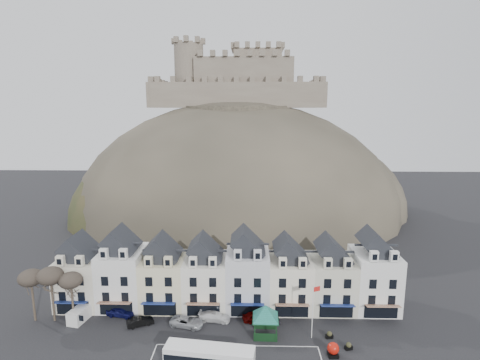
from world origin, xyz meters
The scene contains 19 objects.
townhouse_terrace centered at (0.15, 15.97, 5.30)m, with size 54.40×9.35×11.80m.
castle_hill centered at (1.25, 68.95, 0.11)m, with size 100.00×76.00×68.00m.
castle centered at (0.51, 75.93, 40.19)m, with size 50.20×22.20×22.00m.
tree_left_far centered at (-29.00, 10.50, 6.90)m, with size 3.61×3.61×8.24m.
tree_left_mid centered at (-26.00, 10.50, 7.24)m, with size 3.78×3.78×8.64m.
tree_left_near centered at (-23.00, 10.50, 6.55)m, with size 3.43×3.43×7.84m.
bus centered at (-1.23, 0.14, 1.74)m, with size 11.36×3.98×3.14m.
bus_shelter centered at (5.96, 7.52, 3.59)m, with size 7.29×7.29×4.63m.
red_buoy centered at (14.59, 3.09, 0.97)m, with size 1.54×1.54×1.90m.
flagpole centered at (12.55, 7.08, 4.51)m, with size 1.06×0.52×7.90m.
white_van centered at (-22.07, 10.92, 1.02)m, with size 2.80×4.75×2.03m.
planter_west centered at (17.00, 4.53, 0.50)m, with size 1.13×0.76×1.03m.
planter_east centered at (14.95, 7.00, 0.50)m, with size 1.09×0.72×1.03m.
car_navy centered at (-16.40, 12.00, 0.74)m, with size 1.74×4.32×1.47m, color #0D0F43.
car_black centered at (-12.54, 9.50, 0.64)m, with size 1.36×3.89×1.28m, color black.
car_silver centered at (-5.60, 9.50, 0.69)m, with size 2.30×4.91×1.39m, color #A8AAAF.
car_white centered at (-1.62, 11.03, 0.70)m, with size 1.96×4.81×1.40m, color white.
car_maroon centered at (4.80, 11.23, 0.74)m, with size 1.74×4.32×1.47m, color #600705.
car_charcoal centered at (6.42, 10.29, 0.63)m, with size 1.33×3.81×1.26m, color black.
Camera 1 is at (3.46, -40.79, 31.83)m, focal length 28.00 mm.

